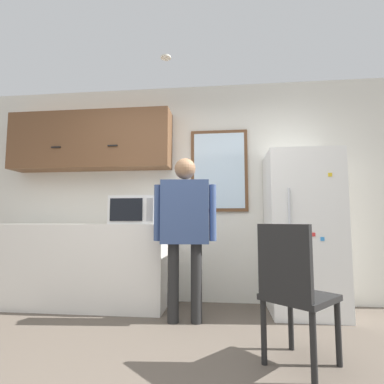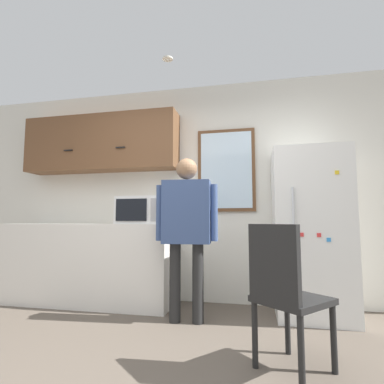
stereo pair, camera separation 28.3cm
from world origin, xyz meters
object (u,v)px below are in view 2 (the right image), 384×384
at_px(microwave, 142,210).
at_px(chair, 284,290).
at_px(person, 187,221).
at_px(refrigerator, 311,232).

distance_m(microwave, chair, 1.93).
xyz_separation_m(person, chair, (0.85, -0.81, -0.45)).
distance_m(microwave, refrigerator, 1.85).
distance_m(person, refrigerator, 1.30).
bearing_deg(chair, refrigerator, -65.30).
relative_size(refrigerator, chair, 1.80).
relative_size(microwave, refrigerator, 0.29).
bearing_deg(microwave, chair, -38.19).
xyz_separation_m(microwave, person, (0.61, -0.33, -0.12)).
xyz_separation_m(refrigerator, chair, (-0.38, -1.23, -0.33)).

